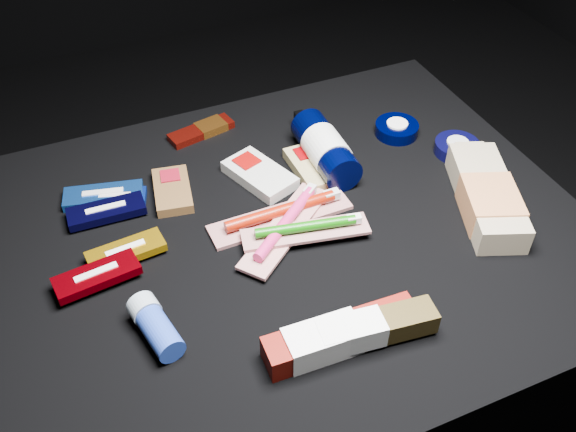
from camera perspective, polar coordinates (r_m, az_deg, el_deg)
name	(u,v)px	position (r m, az deg, el deg)	size (l,w,h in m)	color
ground	(283,372)	(1.34, -0.43, -13.66)	(3.00, 3.00, 0.00)	black
cloth_table	(283,310)	(1.18, -0.48, -8.33)	(0.98, 0.78, 0.40)	black
luna_bar_0	(104,196)	(1.13, -16.07, 1.76)	(0.14, 0.08, 0.02)	#1548A0
luna_bar_1	(115,198)	(1.12, -15.10, 1.58)	(0.11, 0.07, 0.01)	#0E2DA9
luna_bar_2	(106,211)	(1.09, -15.84, 0.43)	(0.13, 0.05, 0.02)	black
luna_bar_3	(126,251)	(1.01, -14.20, -3.06)	(0.12, 0.05, 0.02)	#CB910C
luna_bar_4	(97,276)	(0.99, -16.62, -5.11)	(0.13, 0.06, 0.02)	#740007
clif_bar_0	(172,189)	(1.12, -10.26, 2.39)	(0.08, 0.12, 0.02)	brown
clif_bar_1	(258,173)	(1.13, -2.72, 3.82)	(0.11, 0.15, 0.02)	beige
clif_bar_2	(311,166)	(1.15, 2.09, 4.51)	(0.06, 0.12, 0.02)	tan
power_bar	(204,130)	(1.25, -7.43, 7.63)	(0.13, 0.06, 0.02)	maroon
lotion_bottle	(325,149)	(1.15, 3.33, 5.97)	(0.07, 0.22, 0.07)	black
cream_tin_upper	(397,129)	(1.25, 9.63, 7.65)	(0.08, 0.08, 0.03)	black
cream_tin_lower	(457,147)	(1.23, 14.77, 5.92)	(0.08, 0.08, 0.03)	black
bodywash_bottle	(487,197)	(1.11, 17.26, 1.61)	(0.16, 0.25, 0.05)	tan
deodorant_stick	(155,326)	(0.90, -11.71, -9.54)	(0.06, 0.11, 0.04)	#223FA7
toothbrush_pack_0	(282,214)	(1.05, -0.50, 0.20)	(0.24, 0.06, 0.03)	#B3ABA6
toothbrush_pack_1	(286,225)	(1.02, -0.16, -0.77)	(0.21, 0.18, 0.02)	silver
toothbrush_pack_2	(307,229)	(1.01, 1.73, -1.17)	(0.21, 0.09, 0.02)	beige
toothpaste_carton_red	(335,337)	(0.87, 4.23, -10.71)	(0.22, 0.06, 0.04)	#6D0D06
toothpaste_carton_green	(362,331)	(0.88, 6.61, -10.09)	(0.19, 0.06, 0.04)	#392C10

